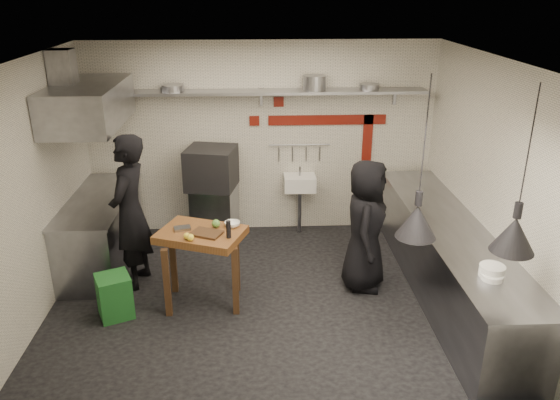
{
  "coord_description": "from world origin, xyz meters",
  "views": [
    {
      "loc": [
        -0.1,
        -5.59,
        3.52
      ],
      "look_at": [
        0.18,
        0.3,
        1.16
      ],
      "focal_mm": 35.0,
      "sensor_mm": 36.0,
      "label": 1
    }
  ],
  "objects_px": {
    "oven_stand": "(215,213)",
    "combi_oven": "(211,168)",
    "green_bin": "(115,296)",
    "chef_right": "(365,226)",
    "chef_left": "(130,212)",
    "prep_table": "(203,267)"
  },
  "relations": [
    {
      "from": "green_bin",
      "to": "chef_right",
      "type": "height_order",
      "value": "chef_right"
    },
    {
      "from": "green_bin",
      "to": "prep_table",
      "type": "bearing_deg",
      "value": 13.79
    },
    {
      "from": "oven_stand",
      "to": "prep_table",
      "type": "distance_m",
      "value": 1.74
    },
    {
      "from": "oven_stand",
      "to": "chef_right",
      "type": "height_order",
      "value": "chef_right"
    },
    {
      "from": "oven_stand",
      "to": "green_bin",
      "type": "relative_size",
      "value": 1.6
    },
    {
      "from": "green_bin",
      "to": "chef_right",
      "type": "bearing_deg",
      "value": 10.22
    },
    {
      "from": "chef_right",
      "to": "prep_table",
      "type": "bearing_deg",
      "value": 112.65
    },
    {
      "from": "green_bin",
      "to": "prep_table",
      "type": "height_order",
      "value": "prep_table"
    },
    {
      "from": "oven_stand",
      "to": "green_bin",
      "type": "xyz_separation_m",
      "value": [
        -1.01,
        -1.98,
        -0.15
      ]
    },
    {
      "from": "green_bin",
      "to": "oven_stand",
      "type": "bearing_deg",
      "value": 63.11
    },
    {
      "from": "combi_oven",
      "to": "green_bin",
      "type": "xyz_separation_m",
      "value": [
        -0.98,
        -1.98,
        -0.84
      ]
    },
    {
      "from": "prep_table",
      "to": "chef_right",
      "type": "bearing_deg",
      "value": 29.11
    },
    {
      "from": "combi_oven",
      "to": "chef_right",
      "type": "xyz_separation_m",
      "value": [
        1.92,
        -1.45,
        -0.27
      ]
    },
    {
      "from": "prep_table",
      "to": "chef_left",
      "type": "distance_m",
      "value": 1.12
    },
    {
      "from": "prep_table",
      "to": "chef_right",
      "type": "distance_m",
      "value": 1.98
    },
    {
      "from": "oven_stand",
      "to": "chef_left",
      "type": "distance_m",
      "value": 1.65
    },
    {
      "from": "chef_left",
      "to": "chef_right",
      "type": "bearing_deg",
      "value": 95.58
    },
    {
      "from": "oven_stand",
      "to": "combi_oven",
      "type": "bearing_deg",
      "value": -156.05
    },
    {
      "from": "oven_stand",
      "to": "green_bin",
      "type": "distance_m",
      "value": 2.23
    },
    {
      "from": "oven_stand",
      "to": "combi_oven",
      "type": "distance_m",
      "value": 0.69
    },
    {
      "from": "chef_right",
      "to": "green_bin",
      "type": "bearing_deg",
      "value": 114.49
    },
    {
      "from": "prep_table",
      "to": "chef_left",
      "type": "relative_size",
      "value": 0.48
    }
  ]
}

